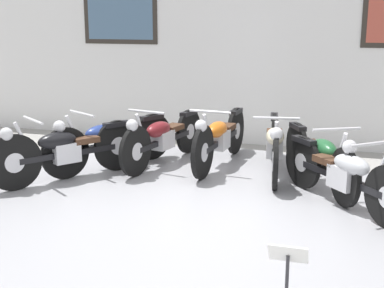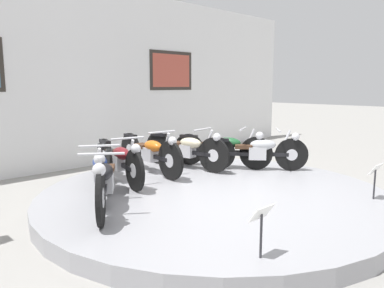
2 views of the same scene
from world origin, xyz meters
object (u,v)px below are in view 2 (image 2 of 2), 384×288
at_px(motorcycle_green, 223,148).
at_px(info_placard_front_left, 262,220).
at_px(motorcycle_black, 105,179).
at_px(motorcycle_silver, 258,151).
at_px(motorcycle_maroon, 119,159).
at_px(motorcycle_orange, 150,152).
at_px(info_placard_front_centre, 375,174).
at_px(motorcycle_blue, 101,168).
at_px(motorcycle_cream, 186,148).

height_order(motorcycle_green, info_placard_front_left, motorcycle_green).
relative_size(motorcycle_black, motorcycle_silver, 1.11).
height_order(motorcycle_maroon, info_placard_front_left, motorcycle_maroon).
distance_m(motorcycle_orange, motorcycle_silver, 2.01).
xyz_separation_m(motorcycle_green, info_placard_front_centre, (-0.01, -2.85, -0.01)).
relative_size(motorcycle_blue, motorcycle_cream, 0.88).
xyz_separation_m(motorcycle_maroon, motorcycle_green, (2.09, -0.42, -0.00)).
bearing_deg(motorcycle_cream, motorcycle_maroon, -179.97).
bearing_deg(info_placard_front_centre, motorcycle_cream, 99.96).
bearing_deg(info_placard_front_centre, motorcycle_silver, 82.40).
relative_size(motorcycle_maroon, info_placard_front_left, 3.82).
distance_m(motorcycle_black, motorcycle_green, 3.02).
bearing_deg(motorcycle_green, info_placard_front_left, -133.04).
distance_m(motorcycle_black, motorcycle_silver, 3.24).
relative_size(info_placard_front_left, info_placard_front_centre, 1.00).
relative_size(motorcycle_green, info_placard_front_left, 3.47).
distance_m(motorcycle_orange, motorcycle_cream, 0.77).
distance_m(motorcycle_orange, info_placard_front_left, 3.68).
relative_size(motorcycle_maroon, motorcycle_silver, 1.29).
relative_size(motorcycle_maroon, motorcycle_green, 1.10).
bearing_deg(motorcycle_maroon, motorcycle_orange, 11.74).
bearing_deg(motorcycle_orange, motorcycle_blue, -156.59).
height_order(info_placard_front_left, info_placard_front_centre, same).
distance_m(motorcycle_maroon, info_placard_front_left, 3.32).
height_order(motorcycle_blue, info_placard_front_centre, motorcycle_blue).
xyz_separation_m(motorcycle_blue, motorcycle_orange, (1.34, 0.58, 0.01)).
bearing_deg(motorcycle_maroon, info_placard_front_left, -99.93).
distance_m(motorcycle_blue, info_placard_front_centre, 3.90).
relative_size(motorcycle_black, motorcycle_orange, 0.83).
height_order(motorcycle_maroon, motorcycle_orange, motorcycle_orange).
bearing_deg(motorcycle_maroon, motorcycle_silver, -23.33).
distance_m(motorcycle_black, motorcycle_cream, 2.58).
height_order(motorcycle_cream, motorcycle_green, motorcycle_cream).
bearing_deg(motorcycle_silver, info_placard_front_centre, -97.60).
bearing_deg(info_placard_front_left, motorcycle_black, 97.47).
xyz_separation_m(motorcycle_maroon, info_placard_front_left, (-0.57, -3.27, -0.02)).
relative_size(motorcycle_blue, motorcycle_maroon, 0.89).
relative_size(motorcycle_blue, info_placard_front_left, 3.41).
bearing_deg(motorcycle_silver, motorcycle_orange, 144.06).
bearing_deg(motorcycle_blue, motorcycle_cream, 11.46).
bearing_deg(motorcycle_silver, motorcycle_maroon, 156.67).
height_order(motorcycle_black, motorcycle_silver, motorcycle_black).
height_order(motorcycle_black, info_placard_front_centre, motorcycle_black).
relative_size(motorcycle_black, motorcycle_green, 0.94).
bearing_deg(info_placard_front_left, motorcycle_silver, 37.34).
bearing_deg(motorcycle_cream, motorcycle_black, -156.58).
bearing_deg(motorcycle_orange, motorcycle_black, -143.85).
bearing_deg(motorcycle_maroon, motorcycle_green, -11.49).
xyz_separation_m(motorcycle_blue, motorcycle_green, (2.68, -0.00, -0.01)).
height_order(motorcycle_black, motorcycle_cream, motorcycle_black).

